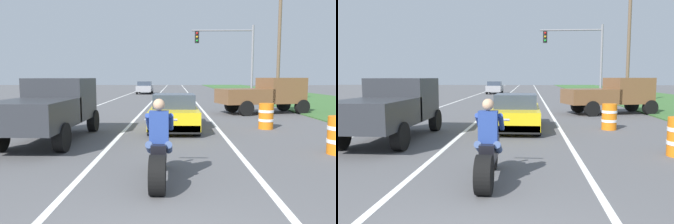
# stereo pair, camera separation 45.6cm
# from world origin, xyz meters

# --- Properties ---
(lane_stripe_left_solid) EXTENTS (0.14, 120.00, 0.01)m
(lane_stripe_left_solid) POSITION_xyz_m (-5.40, 20.00, 0.00)
(lane_stripe_left_solid) COLOR white
(lane_stripe_left_solid) RESTS_ON ground
(lane_stripe_right_solid) EXTENTS (0.14, 120.00, 0.01)m
(lane_stripe_right_solid) POSITION_xyz_m (1.80, 20.00, 0.00)
(lane_stripe_right_solid) COLOR white
(lane_stripe_right_solid) RESTS_ON ground
(lane_stripe_centre_dashed) EXTENTS (0.14, 120.00, 0.01)m
(lane_stripe_centre_dashed) POSITION_xyz_m (-1.80, 20.00, 0.00)
(lane_stripe_centre_dashed) COLOR white
(lane_stripe_centre_dashed) RESTS_ON ground
(motorcycle_with_rider) EXTENTS (0.70, 2.21, 1.62)m
(motorcycle_with_rider) POSITION_xyz_m (-0.19, 3.14, 0.59)
(motorcycle_with_rider) COLOR black
(motorcycle_with_rider) RESTS_ON ground
(sports_car_yellow) EXTENTS (1.84, 4.30, 1.37)m
(sports_car_yellow) POSITION_xyz_m (0.07, 9.74, 0.63)
(sports_car_yellow) COLOR yellow
(sports_car_yellow) RESTS_ON ground
(pickup_truck_left_lane_dark_grey) EXTENTS (2.02, 4.80, 1.98)m
(pickup_truck_left_lane_dark_grey) POSITION_xyz_m (-3.81, 7.30, 1.11)
(pickup_truck_left_lane_dark_grey) COLOR #2D3035
(pickup_truck_left_lane_dark_grey) RESTS_ON ground
(pickup_truck_right_shoulder_brown) EXTENTS (5.14, 3.14, 1.98)m
(pickup_truck_right_shoulder_brown) POSITION_xyz_m (5.16, 15.25, 1.11)
(pickup_truck_right_shoulder_brown) COLOR brown
(pickup_truck_right_shoulder_brown) RESTS_ON ground
(traffic_light_mast_near) EXTENTS (4.81, 0.34, 6.00)m
(traffic_light_mast_near) POSITION_xyz_m (4.63, 22.68, 4.01)
(traffic_light_mast_near) COLOR gray
(traffic_light_mast_near) RESTS_ON ground
(utility_pole_roadside) EXTENTS (0.24, 0.24, 8.93)m
(utility_pole_roadside) POSITION_xyz_m (7.71, 21.31, 4.47)
(utility_pole_roadside) COLOR brown
(utility_pole_roadside) RESTS_ON ground
(construction_barrel_mid) EXTENTS (0.58, 0.58, 1.00)m
(construction_barrel_mid) POSITION_xyz_m (3.67, 9.75, 0.50)
(construction_barrel_mid) COLOR orange
(construction_barrel_mid) RESTS_ON ground
(distant_car_far_ahead) EXTENTS (1.80, 4.00, 1.50)m
(distant_car_far_ahead) POSITION_xyz_m (-3.56, 36.30, 0.77)
(distant_car_far_ahead) COLOR #99999E
(distant_car_far_ahead) RESTS_ON ground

